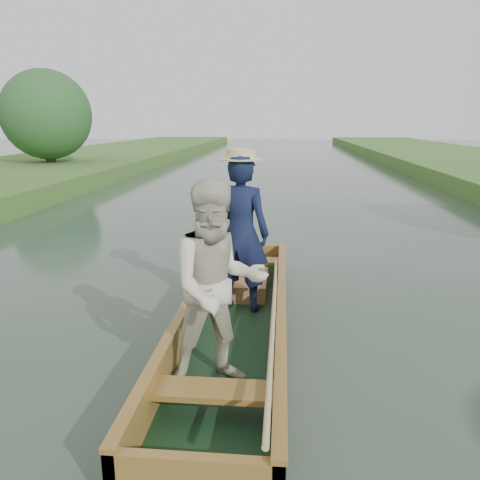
{
  "coord_description": "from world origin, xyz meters",
  "views": [
    {
      "loc": [
        0.49,
        -4.79,
        2.33
      ],
      "look_at": [
        0.0,
        0.6,
        0.95
      ],
      "focal_mm": 35.0,
      "sensor_mm": 36.0,
      "label": 1
    }
  ],
  "objects": [
    {
      "name": "ground",
      "position": [
        0.0,
        0.0,
        0.0
      ],
      "size": [
        120.0,
        120.0,
        0.0
      ],
      "primitive_type": "plane",
      "color": "#283D30",
      "rests_on": "ground"
    },
    {
      "name": "trees_far",
      "position": [
        -3.47,
        7.71,
        2.62
      ],
      "size": [
        22.09,
        15.97,
        4.52
      ],
      "color": "#47331E",
      "rests_on": "ground"
    },
    {
      "name": "punt",
      "position": [
        -0.02,
        -0.22,
        0.7
      ],
      "size": [
        1.12,
        5.02,
        2.0
      ],
      "color": "black",
      "rests_on": "ground"
    }
  ]
}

